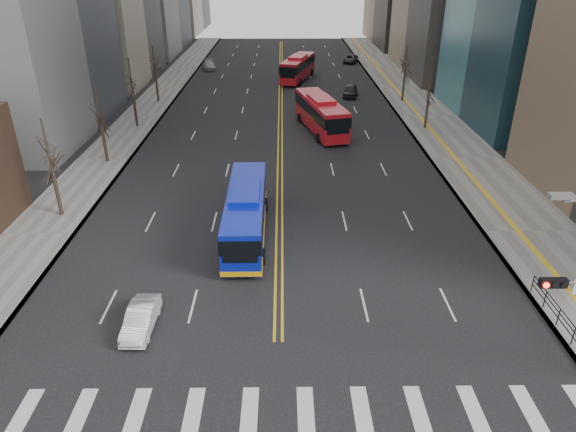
{
  "coord_description": "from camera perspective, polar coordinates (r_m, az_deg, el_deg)",
  "views": [
    {
      "loc": [
        0.27,
        -14.84,
        17.09
      ],
      "look_at": [
        0.53,
        9.3,
        4.83
      ],
      "focal_mm": 32.0,
      "sensor_mm": 36.0,
      "label": 1
    }
  ],
  "objects": [
    {
      "name": "pedestrian_railing",
      "position": [
        29.93,
        27.9,
        -9.62
      ],
      "size": [
        0.06,
        6.06,
        1.02
      ],
      "color": "black",
      "rests_on": "sidewalk_right"
    },
    {
      "name": "sidewalk_left",
      "position": [
        64.43,
        -15.95,
        10.59
      ],
      "size": [
        5.0,
        130.0,
        0.15
      ],
      "primitive_type": "cube",
      "color": "gray",
      "rests_on": "ground"
    },
    {
      "name": "ground",
      "position": [
        22.63,
        -1.18,
        -22.11
      ],
      "size": [
        220.0,
        220.0,
        0.0
      ],
      "primitive_type": "plane",
      "color": "black"
    },
    {
      "name": "car_dark_mid",
      "position": [
        72.07,
        6.95,
        13.64
      ],
      "size": [
        2.6,
        4.74,
        1.53
      ],
      "primitive_type": "imported",
      "rotation": [
        0.0,
        0.0,
        -0.18
      ],
      "color": "black",
      "rests_on": "ground"
    },
    {
      "name": "red_bus_near",
      "position": [
        56.41,
        3.67,
        11.42
      ],
      "size": [
        5.28,
        12.11,
        3.73
      ],
      "color": "red",
      "rests_on": "ground"
    },
    {
      "name": "blue_bus",
      "position": [
        34.56,
        -4.7,
        0.52
      ],
      "size": [
        2.77,
        11.6,
        3.38
      ],
      "color": "#0B1AAD",
      "rests_on": "ground"
    },
    {
      "name": "centerline",
      "position": [
        71.9,
        -0.83,
        13.17
      ],
      "size": [
        0.55,
        100.0,
        0.01
      ],
      "color": "gold",
      "rests_on": "ground"
    },
    {
      "name": "car_dark_far",
      "position": [
        96.61,
        6.98,
        16.95
      ],
      "size": [
        3.34,
        5.19,
        1.33
      ],
      "primitive_type": "imported",
      "rotation": [
        0.0,
        0.0,
        -0.25
      ],
      "color": "black",
      "rests_on": "ground"
    },
    {
      "name": "car_silver",
      "position": [
        90.97,
        -8.77,
        16.24
      ],
      "size": [
        2.72,
        5.04,
        1.39
      ],
      "primitive_type": "imported",
      "rotation": [
        0.0,
        0.0,
        0.17
      ],
      "color": "gray",
      "rests_on": "ground"
    },
    {
      "name": "sidewalk_right",
      "position": [
        64.55,
        15.17,
        10.72
      ],
      "size": [
        7.0,
        130.0,
        0.15
      ],
      "primitive_type": "cube",
      "color": "gray",
      "rests_on": "ground"
    },
    {
      "name": "street_trees",
      "position": [
        51.42,
        -9.15,
        12.85
      ],
      "size": [
        35.2,
        47.2,
        7.6
      ],
      "color": "black",
      "rests_on": "ground"
    },
    {
      "name": "car_white",
      "position": [
        27.65,
        -16.04,
        -10.9
      ],
      "size": [
        1.37,
        3.75,
        1.23
      ],
      "primitive_type": "imported",
      "rotation": [
        0.0,
        0.0,
        -0.02
      ],
      "color": "silver",
      "rests_on": "ground"
    },
    {
      "name": "red_bus_far",
      "position": [
        81.58,
        1.11,
        16.28
      ],
      "size": [
        5.79,
        11.83,
        3.65
      ],
      "color": "red",
      "rests_on": "ground"
    },
    {
      "name": "crosswalk",
      "position": [
        22.63,
        -1.18,
        -22.1
      ],
      "size": [
        26.7,
        4.0,
        0.01
      ],
      "color": "silver",
      "rests_on": "ground"
    }
  ]
}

